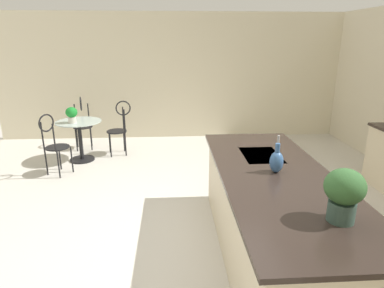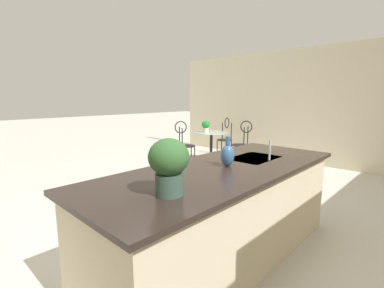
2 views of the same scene
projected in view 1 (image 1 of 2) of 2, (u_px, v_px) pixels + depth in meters
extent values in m
plane|color=beige|center=(186.00, 243.00, 3.62)|extent=(40.00, 40.00, 0.00)
cube|color=beige|center=(177.00, 77.00, 7.26)|extent=(0.12, 7.80, 2.70)
cube|color=beige|center=(273.00, 219.00, 3.25)|extent=(2.70, 0.96, 0.88)
cube|color=#2D231E|center=(276.00, 176.00, 3.11)|extent=(2.80, 1.06, 0.04)
cube|color=#B2B5BA|center=(261.00, 156.00, 3.63)|extent=(0.56, 0.40, 0.03)
cylinder|color=black|center=(82.00, 159.00, 6.11)|extent=(0.44, 0.44, 0.03)
cylinder|color=black|center=(80.00, 141.00, 6.00)|extent=(0.07, 0.07, 0.69)
cylinder|color=#B2C6C1|center=(78.00, 122.00, 5.90)|extent=(0.80, 0.80, 0.01)
cylinder|color=black|center=(91.00, 139.00, 6.62)|extent=(0.03, 0.03, 0.45)
cylinder|color=black|center=(76.00, 140.00, 6.54)|extent=(0.03, 0.03, 0.45)
cylinder|color=black|center=(91.00, 136.00, 6.87)|extent=(0.03, 0.03, 0.45)
cylinder|color=black|center=(77.00, 137.00, 6.80)|extent=(0.03, 0.03, 0.45)
cylinder|color=black|center=(83.00, 127.00, 6.64)|extent=(0.45, 0.45, 0.02)
cylinder|color=black|center=(89.00, 114.00, 6.74)|extent=(0.03, 0.03, 0.45)
cylinder|color=black|center=(75.00, 115.00, 6.67)|extent=(0.03, 0.03, 0.45)
torus|color=black|center=(81.00, 104.00, 6.64)|extent=(0.28, 0.09, 0.28)
cylinder|color=black|center=(60.00, 157.00, 5.62)|extent=(0.03, 0.03, 0.45)
cylinder|color=black|center=(72.00, 160.00, 5.50)|extent=(0.03, 0.03, 0.45)
cylinder|color=black|center=(46.00, 162.00, 5.38)|extent=(0.03, 0.03, 0.45)
cylinder|color=black|center=(59.00, 165.00, 5.26)|extent=(0.03, 0.03, 0.45)
cylinder|color=black|center=(57.00, 147.00, 5.37)|extent=(0.52, 0.52, 0.02)
cylinder|color=black|center=(42.00, 136.00, 5.23)|extent=(0.03, 0.03, 0.45)
cylinder|color=black|center=(54.00, 138.00, 5.12)|extent=(0.03, 0.03, 0.45)
torus|color=black|center=(46.00, 123.00, 5.11)|extent=(0.26, 0.16, 0.28)
cylinder|color=black|center=(111.00, 146.00, 6.21)|extent=(0.03, 0.03, 0.45)
cylinder|color=black|center=(110.00, 142.00, 6.47)|extent=(0.03, 0.03, 0.45)
cylinder|color=black|center=(126.00, 144.00, 6.29)|extent=(0.03, 0.03, 0.45)
cylinder|color=black|center=(124.00, 140.00, 6.55)|extent=(0.03, 0.03, 0.45)
cylinder|color=black|center=(117.00, 131.00, 6.31)|extent=(0.46, 0.46, 0.02)
cylinder|color=black|center=(125.00, 121.00, 6.17)|extent=(0.03, 0.03, 0.45)
cylinder|color=black|center=(123.00, 118.00, 6.41)|extent=(0.03, 0.03, 0.45)
torus|color=black|center=(123.00, 108.00, 6.22)|extent=(0.09, 0.28, 0.28)
cylinder|color=#B2B5BA|center=(278.00, 145.00, 3.61)|extent=(0.02, 0.02, 0.22)
cylinder|color=beige|center=(72.00, 120.00, 5.76)|extent=(0.14, 0.14, 0.11)
ellipsoid|color=#1B822B|center=(71.00, 112.00, 5.72)|extent=(0.20, 0.20, 0.18)
cylinder|color=#385147|center=(341.00, 211.00, 2.29)|extent=(0.19, 0.19, 0.15)
ellipsoid|color=#346231|center=(345.00, 187.00, 2.23)|extent=(0.27, 0.27, 0.25)
ellipsoid|color=#386099|center=(276.00, 162.00, 3.12)|extent=(0.13, 0.13, 0.21)
cylinder|color=#386099|center=(278.00, 148.00, 3.08)|extent=(0.04, 0.04, 0.08)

